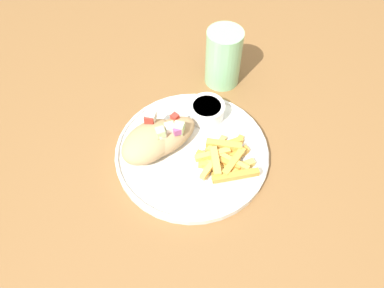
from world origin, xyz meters
TOP-DOWN VIEW (x-y plane):
  - ground_plane at (0.00, 0.00)m, footprint 10.00×10.00m
  - table at (0.00, 0.00)m, footprint 1.24×1.24m
  - plate at (0.03, -0.06)m, footprint 0.28×0.28m
  - pita_sandwich_near at (-0.04, -0.06)m, footprint 0.13×0.14m
  - pita_sandwich_far at (-0.02, -0.04)m, footprint 0.14×0.13m
  - fries_pile at (0.09, -0.08)m, footprint 0.11×0.11m
  - sauce_ramekin at (0.06, 0.03)m, footprint 0.07×0.07m
  - water_glass at (0.09, 0.15)m, footprint 0.07×0.07m

SIDE VIEW (x-z plane):
  - ground_plane at x=0.00m, z-range 0.00..0.00m
  - table at x=0.00m, z-range 0.31..1.09m
  - plate at x=0.03m, z-range 0.78..0.80m
  - fries_pile at x=0.09m, z-range 0.79..0.82m
  - sauce_ramekin at x=0.06m, z-range 0.79..0.83m
  - pita_sandwich_far at x=-0.02m, z-range 0.79..0.84m
  - pita_sandwich_near at x=-0.04m, z-range 0.79..0.85m
  - water_glass at x=0.09m, z-range 0.77..0.90m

